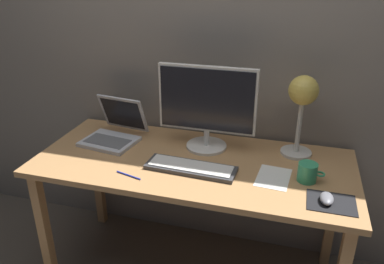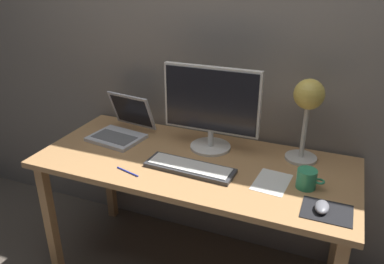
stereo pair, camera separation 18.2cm
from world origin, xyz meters
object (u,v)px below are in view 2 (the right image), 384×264
(coffee_mug, at_px, (307,179))
(pen, at_px, (128,172))
(laptop, at_px, (124,125))
(desk_lamp, at_px, (308,103))
(keyboard_main, at_px, (190,167))
(monitor, at_px, (211,105))
(mouse, at_px, (322,207))

(coffee_mug, bearing_deg, pen, -166.87)
(laptop, relative_size, desk_lamp, 0.81)
(keyboard_main, distance_m, coffee_mug, 0.54)
(laptop, distance_m, desk_lamp, 1.02)
(pen, bearing_deg, laptop, 123.37)
(coffee_mug, relative_size, pen, 0.88)
(keyboard_main, relative_size, pen, 3.19)
(monitor, xyz_separation_m, desk_lamp, (0.47, 0.06, 0.06))
(coffee_mug, distance_m, pen, 0.83)
(mouse, xyz_separation_m, pen, (-0.89, -0.03, -0.02))
(monitor, xyz_separation_m, coffee_mug, (0.53, -0.21, -0.20))
(desk_lamp, relative_size, coffee_mug, 3.43)
(laptop, bearing_deg, mouse, -16.54)
(desk_lamp, xyz_separation_m, pen, (-0.75, -0.45, -0.30))
(coffee_mug, height_order, pen, coffee_mug)
(monitor, distance_m, keyboard_main, 0.35)
(laptop, xyz_separation_m, desk_lamp, (0.99, 0.09, 0.24))
(laptop, bearing_deg, keyboard_main, -24.28)
(pen, bearing_deg, mouse, 1.99)
(mouse, height_order, coffee_mug, coffee_mug)
(desk_lamp, bearing_deg, pen, -148.85)
(desk_lamp, height_order, mouse, desk_lamp)
(keyboard_main, xyz_separation_m, coffee_mug, (0.54, 0.05, 0.03))
(desk_lamp, height_order, pen, desk_lamp)
(pen, bearing_deg, coffee_mug, 13.13)
(monitor, xyz_separation_m, mouse, (0.61, -0.36, -0.23))
(laptop, distance_m, coffee_mug, 1.06)
(pen, bearing_deg, desk_lamp, 31.15)
(monitor, distance_m, laptop, 0.55)
(monitor, bearing_deg, laptop, -176.72)
(laptop, height_order, coffee_mug, laptop)
(keyboard_main, relative_size, laptop, 1.30)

